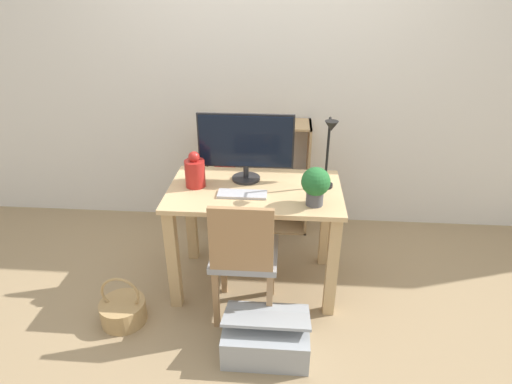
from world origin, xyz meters
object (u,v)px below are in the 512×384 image
desk_lamp (329,148)px  potted_plant (316,184)px  monitor (246,143)px  chair (244,255)px  keyboard (242,194)px  basket (123,310)px  bookshelf (239,176)px  vase (195,172)px  storage_box (266,335)px

desk_lamp → potted_plant: (-0.08, -0.19, -0.15)m
monitor → chair: size_ratio=0.72×
potted_plant → keyboard: bearing=169.3°
potted_plant → basket: 1.44m
potted_plant → monitor: bearing=144.2°
monitor → chair: monitor is taller
bookshelf → potted_plant: bearing=-59.4°
potted_plant → chair: potted_plant is taller
bookshelf → basket: 1.41m
vase → potted_plant: same height
bookshelf → storage_box: size_ratio=1.87×
desk_lamp → basket: bearing=-159.9°
monitor → bookshelf: size_ratio=0.66×
vase → basket: vase is taller
storage_box → chair: bearing=119.8°
keyboard → vase: size_ratio=1.29×
potted_plant → storage_box: (-0.26, -0.43, -0.77)m
monitor → keyboard: size_ratio=2.03×
keyboard → basket: 1.05m
desk_lamp → bookshelf: (-0.64, 0.76, -0.56)m
monitor → vase: monitor is taller
desk_lamp → monitor: bearing=166.2°
desk_lamp → potted_plant: size_ratio=1.99×
monitor → vase: 0.37m
desk_lamp → basket: desk_lamp is taller
keyboard → storage_box: 0.85m
monitor → desk_lamp: 0.53m
vase → potted_plant: (0.75, -0.19, 0.03)m
vase → desk_lamp: bearing=-0.3°
monitor → potted_plant: size_ratio=2.62×
vase → potted_plant: 0.78m
monitor → basket: monitor is taller
desk_lamp → potted_plant: 0.25m
keyboard → desk_lamp: 0.60m
monitor → storage_box: bearing=-76.3°
vase → basket: bearing=-132.0°
chair → storage_box: bearing=-69.9°
monitor → keyboard: 0.34m
desk_lamp → storage_box: bearing=-118.3°
chair → desk_lamp: bearing=26.5°
keyboard → bookshelf: bookshelf is taller
potted_plant → bookshelf: size_ratio=0.25×
bookshelf → basket: (-0.61, -1.21, -0.38)m
keyboard → potted_plant: bearing=-10.7°
keyboard → chair: chair is taller
keyboard → bookshelf: size_ratio=0.33×
potted_plant → chair: bearing=-157.7°
desk_lamp → potted_plant: desk_lamp is taller
chair → bookshelf: 1.12m
storage_box → vase: bearing=128.4°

